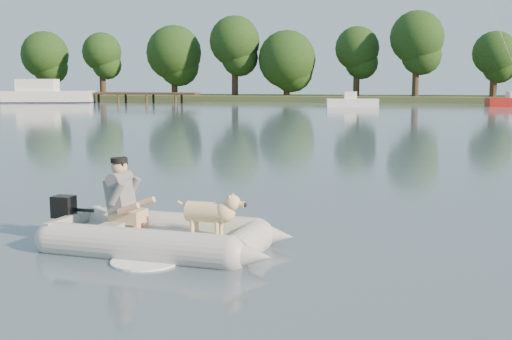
% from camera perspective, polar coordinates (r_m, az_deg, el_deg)
% --- Properties ---
extents(water, '(160.00, 160.00, 0.00)m').
position_cam_1_polar(water, '(8.69, -4.86, -6.35)').
color(water, slate).
rests_on(water, ground).
extents(shore_bank, '(160.00, 12.00, 0.70)m').
position_cam_1_polar(shore_bank, '(70.08, 10.87, 6.22)').
color(shore_bank, '#47512D').
rests_on(shore_bank, water).
extents(dock, '(18.00, 2.00, 1.04)m').
position_cam_1_polar(dock, '(66.49, -12.62, 6.32)').
color(dock, '#4C331E').
rests_on(dock, water).
extents(treeline, '(71.02, 7.35, 9.27)m').
position_cam_1_polar(treeline, '(69.49, 7.85, 10.59)').
color(treeline, '#332316').
rests_on(treeline, shore_bank).
extents(dinghy, '(4.29, 3.00, 1.24)m').
position_cam_1_polar(dinghy, '(8.27, -8.26, -3.44)').
color(dinghy, '#9D9D98').
rests_on(dinghy, water).
extents(man, '(0.69, 0.60, 0.96)m').
position_cam_1_polar(man, '(8.57, -11.88, -1.98)').
color(man, slate).
rests_on(man, dinghy).
extents(dog, '(0.85, 0.36, 0.55)m').
position_cam_1_polar(dog, '(8.10, -4.44, -4.06)').
color(dog, tan).
rests_on(dog, dinghy).
extents(outboard_motor, '(0.39, 0.29, 0.70)m').
position_cam_1_polar(outboard_motor, '(9.05, -16.68, -4.29)').
color(outboard_motor, black).
rests_on(outboard_motor, dinghy).
extents(cabin_cruiser, '(9.49, 5.38, 2.78)m').
position_cam_1_polar(cabin_cruiser, '(67.32, -17.95, 6.70)').
color(cabin_cruiser, white).
rests_on(cabin_cruiser, water).
extents(motorboat, '(4.65, 2.45, 1.87)m').
position_cam_1_polar(motorboat, '(54.52, 8.56, 6.46)').
color(motorboat, white).
rests_on(motorboat, water).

